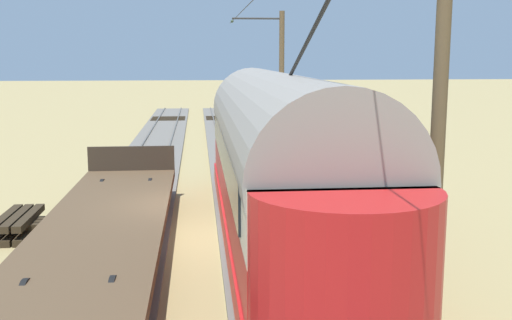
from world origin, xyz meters
The scene contains 9 objects.
ground_plane centered at (0.00, 0.00, 0.00)m, with size 220.00×220.00×0.00m, color #9E8956.
track_streetcar_siding centered at (-2.04, -0.31, 0.05)m, with size 2.80×80.00×0.18m.
track_adjacent_siding centered at (2.04, -0.31, 0.05)m, with size 2.80×80.00×0.18m.
vintage_streetcar centered at (-2.04, 0.99, 2.25)m, with size 2.65×16.20×5.59m.
flatcar_adjacent centered at (2.04, 1.01, 0.86)m, with size 2.80×12.12×1.60m.
catenary_pole_foreground centered at (-4.60, -17.44, 3.70)m, with size 2.86×0.28×7.07m.
catenary_pole_mid_near centered at (-4.60, 4.30, 3.70)m, with size 2.86×0.28×7.07m.
switch_stand centered at (-3.47, -13.30, 0.70)m, with size 0.50×0.30×1.24m.
spare_tie_stack centered at (4.65, -0.87, 0.27)m, with size 2.40×2.40×0.54m.
Camera 1 is at (-0.16, 15.39, 4.67)m, focal length 42.93 mm.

